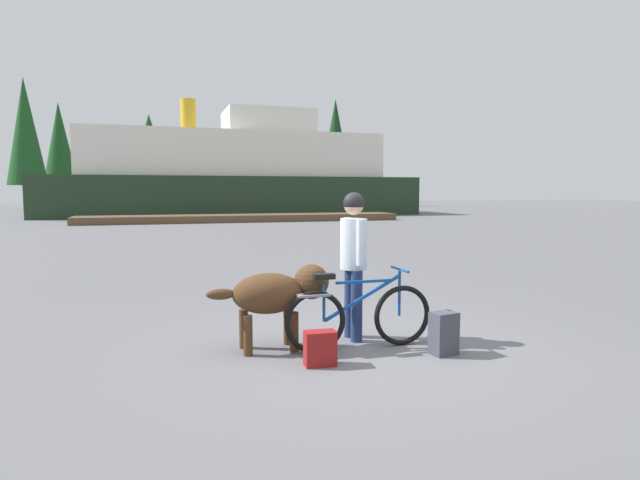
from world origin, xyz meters
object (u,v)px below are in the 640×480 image
at_px(dog, 278,293).
at_px(handbag_pannier, 320,348).
at_px(person_cyclist, 354,251).
at_px(bicycle, 359,316).
at_px(ferry_boat, 235,176).
at_px(backpack, 444,333).

relative_size(dog, handbag_pannier, 3.87).
xyz_separation_m(person_cyclist, handbag_pannier, (-0.67, -0.82, -0.90)).
height_order(person_cyclist, dog, person_cyclist).
xyz_separation_m(bicycle, ferry_boat, (3.69, 34.97, 2.53)).
bearing_deg(bicycle, ferry_boat, 83.98).
bearing_deg(handbag_pannier, person_cyclist, 50.73).
distance_m(backpack, ferry_boat, 35.65).
height_order(backpack, ferry_boat, ferry_boat).
bearing_deg(bicycle, handbag_pannier, -144.44).
distance_m(bicycle, ferry_boat, 35.26).
height_order(dog, ferry_boat, ferry_boat).
relative_size(bicycle, backpack, 3.75).
height_order(handbag_pannier, ferry_boat, ferry_boat).
xyz_separation_m(person_cyclist, dog, (-0.96, -0.13, -0.43)).
xyz_separation_m(bicycle, dog, (-0.87, 0.28, 0.26)).
relative_size(bicycle, handbag_pannier, 4.88).
bearing_deg(ferry_boat, handbag_pannier, -96.88).
bearing_deg(ferry_boat, bicycle, -96.02).
xyz_separation_m(dog, backpack, (1.69, -0.73, -0.41)).
relative_size(handbag_pannier, ferry_boat, 0.01).
bearing_deg(person_cyclist, bicycle, -102.25).
relative_size(person_cyclist, handbag_pannier, 4.93).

